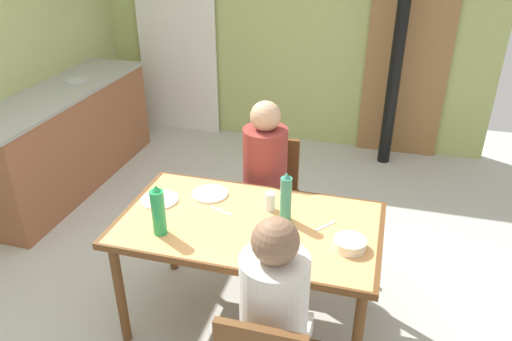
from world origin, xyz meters
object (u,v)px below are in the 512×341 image
(person_near_diner, at_px, (275,303))
(water_bottle_green_far, at_px, (159,211))
(dining_table, at_px, (249,233))
(water_bottle_green_near, at_px, (286,198))
(chair_far_diner, at_px, (269,191))
(serving_bowl_center, at_px, (350,244))
(person_far_diner, at_px, (265,164))
(kitchen_counter, at_px, (65,138))

(person_near_diner, bearing_deg, water_bottle_green_far, 151.03)
(dining_table, height_order, water_bottle_green_near, water_bottle_green_near)
(water_bottle_green_far, bearing_deg, chair_far_diner, 70.50)
(person_near_diner, xyz_separation_m, water_bottle_green_near, (-0.11, 0.71, 0.10))
(chair_far_diner, relative_size, serving_bowl_center, 5.12)
(chair_far_diner, distance_m, serving_bowl_center, 1.11)
(person_far_diner, bearing_deg, dining_table, 96.70)
(kitchen_counter, bearing_deg, chair_far_diner, -13.73)
(person_far_diner, distance_m, water_bottle_green_near, 0.62)
(person_far_diner, relative_size, water_bottle_green_near, 2.56)
(dining_table, bearing_deg, serving_bowl_center, -9.45)
(kitchen_counter, relative_size, water_bottle_green_far, 7.03)
(chair_far_diner, xyz_separation_m, water_bottle_green_near, (0.27, -0.69, 0.38))
(water_bottle_green_near, relative_size, serving_bowl_center, 1.77)
(dining_table, distance_m, person_near_diner, 0.71)
(person_far_diner, height_order, water_bottle_green_far, person_far_diner)
(chair_far_diner, distance_m, person_near_diner, 1.48)
(water_bottle_green_near, bearing_deg, dining_table, -157.07)
(chair_far_diner, relative_size, water_bottle_green_far, 2.94)
(chair_far_diner, height_order, water_bottle_green_near, water_bottle_green_near)
(person_near_diner, xyz_separation_m, serving_bowl_center, (0.27, 0.54, -0.02))
(water_bottle_green_near, distance_m, water_bottle_green_far, 0.69)
(dining_table, height_order, serving_bowl_center, serving_bowl_center)
(chair_far_diner, xyz_separation_m, water_bottle_green_far, (-0.35, -1.00, 0.38))
(dining_table, height_order, person_near_diner, person_near_diner)
(chair_far_diner, distance_m, person_far_diner, 0.31)
(kitchen_counter, bearing_deg, water_bottle_green_near, -27.23)
(dining_table, distance_m, person_far_diner, 0.65)
(kitchen_counter, relative_size, dining_table, 1.41)
(water_bottle_green_near, height_order, water_bottle_green_far, water_bottle_green_near)
(person_near_diner, height_order, water_bottle_green_near, person_near_diner)
(person_far_diner, xyz_separation_m, water_bottle_green_near, (0.27, -0.55, 0.10))
(kitchen_counter, xyz_separation_m, water_bottle_green_near, (2.31, -1.19, 0.43))
(kitchen_counter, distance_m, person_far_diner, 2.16)
(water_bottle_green_near, bearing_deg, person_far_diner, 115.65)
(kitchen_counter, distance_m, dining_table, 2.48)
(chair_far_diner, distance_m, water_bottle_green_near, 0.83)
(person_far_diner, relative_size, water_bottle_green_far, 2.60)
(person_far_diner, xyz_separation_m, water_bottle_green_far, (-0.35, -0.86, 0.10))
(serving_bowl_center, bearing_deg, person_near_diner, -116.71)
(chair_far_diner, xyz_separation_m, person_far_diner, (-0.00, -0.14, 0.28))
(dining_table, xyz_separation_m, person_far_diner, (-0.07, 0.63, 0.12))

